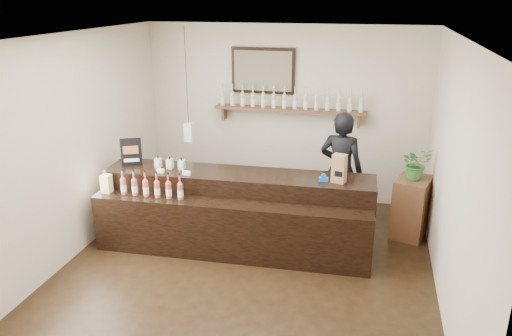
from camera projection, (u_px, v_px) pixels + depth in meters
name	position (u px, v px, depth m)	size (l,w,h in m)	color
ground	(246.00, 269.00, 6.18)	(5.00, 5.00, 0.00)	black
room_shell	(245.00, 137.00, 5.62)	(5.00, 5.00, 5.00)	beige
back_wall_decor	(275.00, 93.00, 7.81)	(2.66, 0.96, 1.69)	#56331D
counter	(235.00, 214.00, 6.61)	(3.59, 1.07, 1.16)	black
promo_sign	(131.00, 152.00, 6.77)	(0.26, 0.13, 0.39)	black
paper_bag	(339.00, 169.00, 6.18)	(0.19, 0.16, 0.36)	#916946
tape_dispenser	(324.00, 178.00, 6.25)	(0.12, 0.06, 0.10)	blue
side_cabinet	(411.00, 207.00, 6.93)	(0.57, 0.68, 0.84)	#56331D
potted_plant	(416.00, 163.00, 6.71)	(0.40, 0.35, 0.45)	#35712D
shopkeeper	(341.00, 163.00, 7.07)	(0.70, 0.46, 1.92)	black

